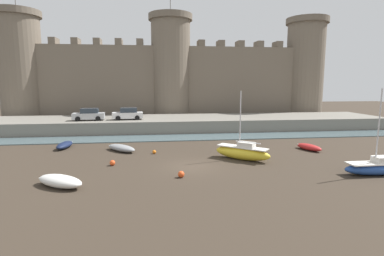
{
  "coord_description": "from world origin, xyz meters",
  "views": [
    {
      "loc": [
        -2.93,
        -23.39,
        6.68
      ],
      "look_at": [
        0.52,
        4.23,
        2.5
      ],
      "focal_mm": 28.0,
      "sensor_mm": 36.0,
      "label": 1
    }
  ],
  "objects_px": {
    "rowboat_midflat_right": "(65,145)",
    "mooring_buoy_near_shore": "(154,152)",
    "mooring_buoy_off_centre": "(112,163)",
    "mooring_buoy_mid_mud": "(181,174)",
    "sailboat_foreground_left": "(242,152)",
    "car_quay_centre_east": "(128,114)",
    "sailboat_foreground_right": "(379,167)",
    "rowboat_midflat_centre": "(121,148)",
    "car_quay_west": "(89,115)",
    "rowboat_midflat_left": "(60,181)",
    "rowboat_foreground_centre": "(309,147)"
  },
  "relations": [
    {
      "from": "rowboat_foreground_centre",
      "to": "car_quay_centre_east",
      "type": "relative_size",
      "value": 0.74
    },
    {
      "from": "mooring_buoy_off_centre",
      "to": "sailboat_foreground_left",
      "type": "bearing_deg",
      "value": 2.98
    },
    {
      "from": "mooring_buoy_off_centre",
      "to": "mooring_buoy_mid_mud",
      "type": "relative_size",
      "value": 0.95
    },
    {
      "from": "rowboat_foreground_centre",
      "to": "mooring_buoy_mid_mud",
      "type": "xyz_separation_m",
      "value": [
        -13.56,
        -7.2,
        -0.09
      ]
    },
    {
      "from": "rowboat_midflat_centre",
      "to": "car_quay_west",
      "type": "height_order",
      "value": "car_quay_west"
    },
    {
      "from": "mooring_buoy_off_centre",
      "to": "mooring_buoy_near_shore",
      "type": "distance_m",
      "value": 5.05
    },
    {
      "from": "car_quay_centre_east",
      "to": "rowboat_foreground_centre",
      "type": "bearing_deg",
      "value": -36.16
    },
    {
      "from": "rowboat_midflat_right",
      "to": "rowboat_midflat_centre",
      "type": "xyz_separation_m",
      "value": [
        5.99,
        -2.1,
        -0.01
      ]
    },
    {
      "from": "car_quay_centre_east",
      "to": "sailboat_foreground_left",
      "type": "bearing_deg",
      "value": -56.01
    },
    {
      "from": "mooring_buoy_near_shore",
      "to": "car_quay_west",
      "type": "bearing_deg",
      "value": 123.17
    },
    {
      "from": "mooring_buoy_mid_mud",
      "to": "mooring_buoy_near_shore",
      "type": "relative_size",
      "value": 1.3
    },
    {
      "from": "rowboat_midflat_right",
      "to": "mooring_buoy_off_centre",
      "type": "bearing_deg",
      "value": -51.72
    },
    {
      "from": "rowboat_midflat_left",
      "to": "sailboat_foreground_left",
      "type": "distance_m",
      "value": 14.79
    },
    {
      "from": "mooring_buoy_mid_mud",
      "to": "rowboat_midflat_right",
      "type": "bearing_deg",
      "value": 134.85
    },
    {
      "from": "rowboat_midflat_right",
      "to": "car_quay_centre_east",
      "type": "bearing_deg",
      "value": 60.29
    },
    {
      "from": "rowboat_midflat_right",
      "to": "rowboat_foreground_centre",
      "type": "bearing_deg",
      "value": -9.17
    },
    {
      "from": "sailboat_foreground_left",
      "to": "car_quay_centre_east",
      "type": "distance_m",
      "value": 20.24
    },
    {
      "from": "rowboat_midflat_left",
      "to": "rowboat_midflat_centre",
      "type": "relative_size",
      "value": 1.04
    },
    {
      "from": "rowboat_midflat_right",
      "to": "rowboat_midflat_centre",
      "type": "relative_size",
      "value": 0.92
    },
    {
      "from": "rowboat_midflat_left",
      "to": "rowboat_midflat_centre",
      "type": "distance_m",
      "value": 10.45
    },
    {
      "from": "rowboat_foreground_centre",
      "to": "rowboat_midflat_centre",
      "type": "relative_size",
      "value": 0.87
    },
    {
      "from": "rowboat_midflat_left",
      "to": "rowboat_foreground_centre",
      "type": "bearing_deg",
      "value": 20.76
    },
    {
      "from": "sailboat_foreground_right",
      "to": "mooring_buoy_mid_mud",
      "type": "relative_size",
      "value": 13.44
    },
    {
      "from": "rowboat_midflat_right",
      "to": "mooring_buoy_near_shore",
      "type": "relative_size",
      "value": 9.14
    },
    {
      "from": "rowboat_foreground_centre",
      "to": "car_quay_west",
      "type": "height_order",
      "value": "car_quay_west"
    },
    {
      "from": "sailboat_foreground_left",
      "to": "car_quay_centre_east",
      "type": "bearing_deg",
      "value": 123.99
    },
    {
      "from": "sailboat_foreground_right",
      "to": "mooring_buoy_mid_mud",
      "type": "height_order",
      "value": "sailboat_foreground_right"
    },
    {
      "from": "sailboat_foreground_right",
      "to": "mooring_buoy_off_centre",
      "type": "distance_m",
      "value": 20.42
    },
    {
      "from": "rowboat_foreground_centre",
      "to": "car_quay_centre_east",
      "type": "xyz_separation_m",
      "value": [
        -19.02,
        13.91,
        2.17
      ]
    },
    {
      "from": "sailboat_foreground_left",
      "to": "mooring_buoy_off_centre",
      "type": "height_order",
      "value": "sailboat_foreground_left"
    },
    {
      "from": "rowboat_midflat_centre",
      "to": "car_quay_centre_east",
      "type": "height_order",
      "value": "car_quay_centre_east"
    },
    {
      "from": "mooring_buoy_mid_mud",
      "to": "mooring_buoy_near_shore",
      "type": "distance_m",
      "value": 7.79
    },
    {
      "from": "car_quay_west",
      "to": "car_quay_centre_east",
      "type": "xyz_separation_m",
      "value": [
        5.11,
        0.29,
        0.0
      ]
    },
    {
      "from": "mooring_buoy_off_centre",
      "to": "mooring_buoy_mid_mud",
      "type": "bearing_deg",
      "value": -35.69
    },
    {
      "from": "rowboat_midflat_right",
      "to": "mooring_buoy_near_shore",
      "type": "height_order",
      "value": "rowboat_midflat_right"
    },
    {
      "from": "mooring_buoy_mid_mud",
      "to": "rowboat_midflat_left",
      "type": "bearing_deg",
      "value": -173.14
    },
    {
      "from": "rowboat_midflat_left",
      "to": "mooring_buoy_mid_mud",
      "type": "bearing_deg",
      "value": 6.86
    },
    {
      "from": "rowboat_midflat_centre",
      "to": "mooring_buoy_off_centre",
      "type": "relative_size",
      "value": 8.02
    },
    {
      "from": "sailboat_foreground_right",
      "to": "rowboat_midflat_right",
      "type": "bearing_deg",
      "value": 154.44
    },
    {
      "from": "rowboat_midflat_centre",
      "to": "sailboat_foreground_right",
      "type": "relative_size",
      "value": 0.57
    },
    {
      "from": "sailboat_foreground_right",
      "to": "car_quay_west",
      "type": "distance_m",
      "value": 33.36
    },
    {
      "from": "rowboat_midflat_centre",
      "to": "mooring_buoy_near_shore",
      "type": "distance_m",
      "value": 3.58
    },
    {
      "from": "sailboat_foreground_right",
      "to": "rowboat_midflat_left",
      "type": "bearing_deg",
      "value": 179.71
    },
    {
      "from": "rowboat_foreground_centre",
      "to": "car_quay_west",
      "type": "xyz_separation_m",
      "value": [
        -24.14,
        13.61,
        2.17
      ]
    },
    {
      "from": "rowboat_midflat_left",
      "to": "sailboat_foreground_left",
      "type": "xyz_separation_m",
      "value": [
        13.79,
        5.35,
        0.27
      ]
    },
    {
      "from": "rowboat_midflat_left",
      "to": "sailboat_foreground_right",
      "type": "distance_m",
      "value": 22.5
    },
    {
      "from": "sailboat_foreground_left",
      "to": "mooring_buoy_near_shore",
      "type": "xyz_separation_m",
      "value": [
        -7.71,
        3.16,
        -0.49
      ]
    },
    {
      "from": "sailboat_foreground_left",
      "to": "car_quay_west",
      "type": "xyz_separation_m",
      "value": [
        -16.38,
        16.42,
        1.82
      ]
    },
    {
      "from": "mooring_buoy_off_centre",
      "to": "mooring_buoy_mid_mud",
      "type": "height_order",
      "value": "mooring_buoy_mid_mud"
    },
    {
      "from": "rowboat_midflat_left",
      "to": "mooring_buoy_off_centre",
      "type": "height_order",
      "value": "rowboat_midflat_left"
    }
  ]
}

